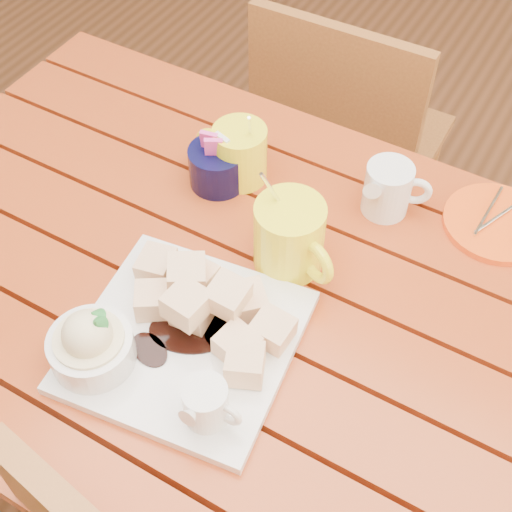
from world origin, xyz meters
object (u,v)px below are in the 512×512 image
Objects in this scene: dessert_plate at (168,335)px; orange_saucer at (497,223)px; coffee_mug_right at (291,237)px; coffee_mug_left at (238,153)px; chair_far at (344,141)px; table at (235,328)px.

orange_saucer is at bearing 54.48° from dessert_plate.
coffee_mug_right is 0.33m from orange_saucer.
coffee_mug_left is 0.18× the size of chair_far.
coffee_mug_right is 0.21× the size of chair_far.
table is at bearing 98.50° from chair_far.
dessert_plate is (-0.02, -0.13, 0.14)m from table.
chair_far is (-0.10, 0.81, -0.33)m from dessert_plate.
table is 1.48× the size of chair_far.
coffee_mug_right reaches higher than coffee_mug_left.
dessert_plate is 1.86× the size of coffee_mug_right.
coffee_mug_left is at bearing -165.60° from orange_saucer.
table is 0.44m from orange_saucer.
dessert_plate is 1.92× the size of orange_saucer.
coffee_mug_right is (0.05, 0.08, 0.17)m from table.
coffee_mug_right is at bearing 57.99° from table.
coffee_mug_right is 1.03× the size of orange_saucer.
coffee_mug_right is (0.07, 0.21, 0.03)m from dessert_plate.
table is 7.31× the size of orange_saucer.
coffee_mug_right reaches higher than orange_saucer.
table is at bearing 81.83° from dessert_plate.
coffee_mug_right is at bearing -137.28° from orange_saucer.
table is 7.08× the size of coffee_mug_right.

